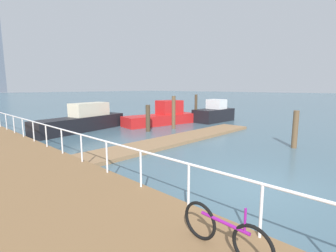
{
  "coord_description": "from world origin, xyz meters",
  "views": [
    {
      "loc": [
        -7.44,
        -3.22,
        3.2
      ],
      "look_at": [
        1.22,
        5.09,
        1.31
      ],
      "focal_mm": 26.49,
      "sensor_mm": 36.0,
      "label": 1
    }
  ],
  "objects_px": {
    "moored_boat_0": "(163,116)",
    "bicycle_at_railing": "(224,232)",
    "moored_boat_2": "(214,113)",
    "moored_boat_1": "(83,120)"
  },
  "relations": [
    {
      "from": "moored_boat_0",
      "to": "bicycle_at_railing",
      "type": "height_order",
      "value": "moored_boat_0"
    },
    {
      "from": "moored_boat_1",
      "to": "moored_boat_2",
      "type": "distance_m",
      "value": 11.82
    },
    {
      "from": "moored_boat_0",
      "to": "moored_boat_1",
      "type": "distance_m",
      "value": 6.65
    },
    {
      "from": "moored_boat_1",
      "to": "moored_boat_0",
      "type": "bearing_deg",
      "value": -17.36
    },
    {
      "from": "moored_boat_0",
      "to": "moored_boat_2",
      "type": "distance_m",
      "value": 5.19
    },
    {
      "from": "moored_boat_1",
      "to": "bicycle_at_railing",
      "type": "xyz_separation_m",
      "value": [
        -5.31,
        -15.15,
        0.01
      ]
    },
    {
      "from": "moored_boat_1",
      "to": "moored_boat_2",
      "type": "bearing_deg",
      "value": -20.63
    },
    {
      "from": "moored_boat_0",
      "to": "moored_boat_2",
      "type": "xyz_separation_m",
      "value": [
        4.71,
        -2.18,
        0.06
      ]
    },
    {
      "from": "moored_boat_2",
      "to": "bicycle_at_railing",
      "type": "bearing_deg",
      "value": -146.14
    },
    {
      "from": "moored_boat_0",
      "to": "bicycle_at_railing",
      "type": "distance_m",
      "value": 17.58
    }
  ]
}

